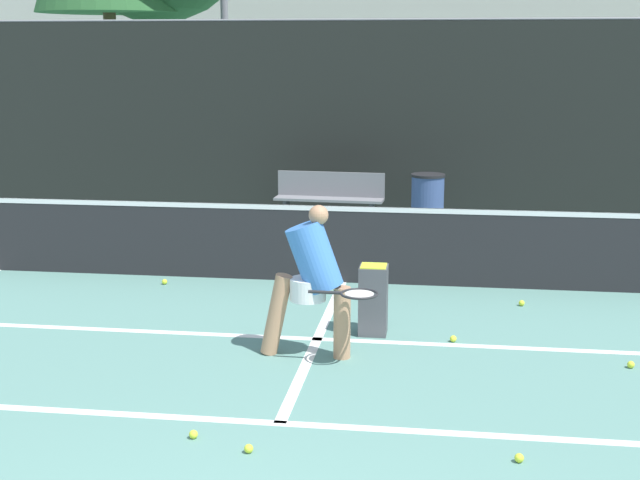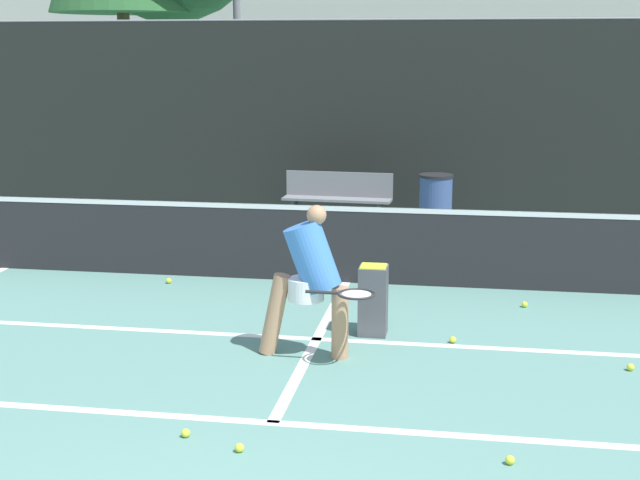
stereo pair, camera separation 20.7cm
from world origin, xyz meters
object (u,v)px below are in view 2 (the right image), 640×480
at_px(ball_hopper, 373,298).
at_px(trash_bin, 436,203).
at_px(courtside_bench, 338,197).
at_px(player_practicing, 310,277).
at_px(parked_car, 462,158).

distance_m(ball_hopper, trash_bin, 5.31).
height_order(ball_hopper, courtside_bench, courtside_bench).
distance_m(player_practicing, parked_car, 11.19).
relative_size(player_practicing, parked_car, 0.36).
bearing_deg(courtside_bench, parked_car, 71.67).
distance_m(player_practicing, ball_hopper, 0.99).
bearing_deg(trash_bin, courtside_bench, 172.96).
relative_size(player_practicing, trash_bin, 1.61).
xyz_separation_m(ball_hopper, courtside_bench, (-1.15, 5.49, 0.10)).
relative_size(ball_hopper, parked_car, 0.18).
bearing_deg(courtside_bench, player_practicing, -80.73).
xyz_separation_m(courtside_bench, parked_car, (1.94, 4.87, 0.08)).
bearing_deg(trash_bin, ball_hopper, -94.59).
bearing_deg(trash_bin, parked_car, 85.88).
distance_m(courtside_bench, parked_car, 5.24).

